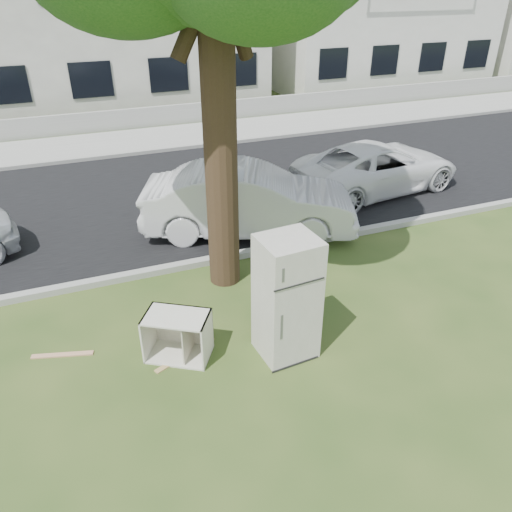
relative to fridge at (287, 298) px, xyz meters
name	(u,v)px	position (x,y,z in m)	size (l,w,h in m)	color
ground	(286,331)	(0.20, 0.40, -0.93)	(120.00, 120.00, 0.00)	#2B4418
road	(187,193)	(0.20, 6.40, -0.92)	(120.00, 7.00, 0.01)	black
kerb_near	(234,258)	(0.20, 2.85, -0.93)	(120.00, 0.18, 0.12)	gray
kerb_far	(158,152)	(0.20, 9.95, -0.93)	(120.00, 0.18, 0.12)	gray
sidewalk	(149,140)	(0.20, 11.40, -0.92)	(120.00, 2.80, 0.01)	gray
low_wall	(139,118)	(0.20, 13.00, -0.58)	(120.00, 0.15, 0.70)	gray
townhouse_center	(108,5)	(0.20, 17.90, 2.80)	(11.22, 8.16, 7.44)	beige
townhouse_right	(363,7)	(12.20, 17.90, 2.50)	(10.20, 8.16, 6.84)	silver
fridge	(287,298)	(0.00, 0.00, 0.00)	(0.77, 0.71, 1.86)	beige
cabinet	(178,336)	(-1.48, 0.47, -0.58)	(0.90, 0.56, 0.70)	white
plank_a	(185,354)	(-1.40, 0.44, -0.92)	(1.06, 0.09, 0.02)	tan
plank_b	(62,355)	(-3.08, 1.09, -0.92)	(0.88, 0.09, 0.02)	tan
plank_c	(173,324)	(-1.40, 1.20, -0.92)	(0.80, 0.09, 0.02)	tan
car_center	(249,201)	(0.90, 3.82, -0.20)	(1.54, 4.40, 1.45)	silver
car_right	(377,167)	(4.77, 4.89, -0.32)	(2.02, 4.38, 1.22)	white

